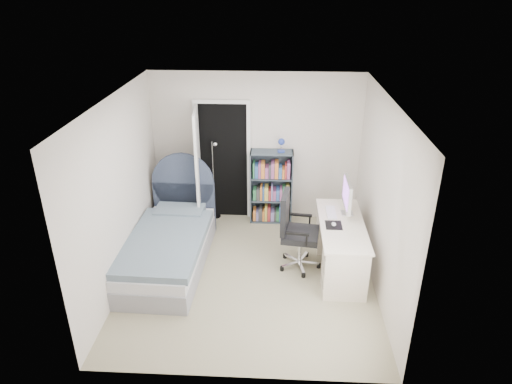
{
  "coord_description": "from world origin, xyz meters",
  "views": [
    {
      "loc": [
        0.37,
        -5.28,
        3.81
      ],
      "look_at": [
        0.07,
        0.4,
        1.12
      ],
      "focal_mm": 32.0,
      "sensor_mm": 36.0,
      "label": 1
    }
  ],
  "objects_px": {
    "desk": "(340,244)",
    "bookcase": "(272,189)",
    "office_chair": "(294,227)",
    "nightstand": "(170,198)",
    "bed": "(170,244)",
    "floor_lamp": "(215,188)"
  },
  "relations": [
    {
      "from": "bookcase",
      "to": "office_chair",
      "type": "height_order",
      "value": "bookcase"
    },
    {
      "from": "floor_lamp",
      "to": "bookcase",
      "type": "xyz_separation_m",
      "value": [
        0.96,
        -0.03,
        0.02
      ]
    },
    {
      "from": "nightstand",
      "to": "floor_lamp",
      "type": "height_order",
      "value": "floor_lamp"
    },
    {
      "from": "nightstand",
      "to": "office_chair",
      "type": "bearing_deg",
      "value": -32.13
    },
    {
      "from": "floor_lamp",
      "to": "office_chair",
      "type": "bearing_deg",
      "value": -46.6
    },
    {
      "from": "nightstand",
      "to": "bed",
      "type": "bearing_deg",
      "value": -77.85
    },
    {
      "from": "bed",
      "to": "bookcase",
      "type": "relative_size",
      "value": 1.48
    },
    {
      "from": "bed",
      "to": "desk",
      "type": "distance_m",
      "value": 2.44
    },
    {
      "from": "bookcase",
      "to": "office_chair",
      "type": "relative_size",
      "value": 1.3
    },
    {
      "from": "bed",
      "to": "bookcase",
      "type": "height_order",
      "value": "bookcase"
    },
    {
      "from": "office_chair",
      "to": "nightstand",
      "type": "bearing_deg",
      "value": 147.87
    },
    {
      "from": "bookcase",
      "to": "desk",
      "type": "xyz_separation_m",
      "value": [
        1.0,
        -1.4,
        -0.18
      ]
    },
    {
      "from": "bed",
      "to": "floor_lamp",
      "type": "relative_size",
      "value": 1.57
    },
    {
      "from": "floor_lamp",
      "to": "bed",
      "type": "bearing_deg",
      "value": -108.84
    },
    {
      "from": "nightstand",
      "to": "desk",
      "type": "height_order",
      "value": "desk"
    },
    {
      "from": "nightstand",
      "to": "office_chair",
      "type": "distance_m",
      "value": 2.45
    },
    {
      "from": "nightstand",
      "to": "desk",
      "type": "relative_size",
      "value": 0.39
    },
    {
      "from": "bookcase",
      "to": "office_chair",
      "type": "distance_m",
      "value": 1.39
    },
    {
      "from": "bed",
      "to": "floor_lamp",
      "type": "xyz_separation_m",
      "value": [
        0.48,
        1.4,
        0.27
      ]
    },
    {
      "from": "bed",
      "to": "bookcase",
      "type": "bearing_deg",
      "value": 43.48
    },
    {
      "from": "desk",
      "to": "bookcase",
      "type": "bearing_deg",
      "value": 125.49
    },
    {
      "from": "bookcase",
      "to": "desk",
      "type": "relative_size",
      "value": 0.97
    }
  ]
}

